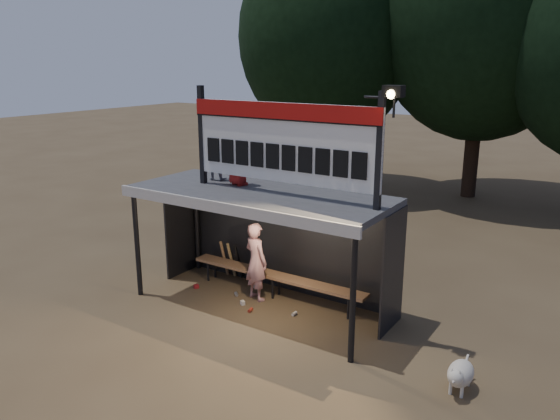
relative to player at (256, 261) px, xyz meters
The scene contains 12 objects.
ground 0.88m from the player, 41.93° to the right, with size 80.00×80.00×0.00m, color #4F3D27.
player is the anchor object (origin of this frame).
child_a 2.27m from the player, behind, with size 0.46×0.36×0.94m, color gray.
child_b 2.11m from the player, behind, with size 0.54×0.35×1.11m, color maroon.
dugout_shelter 1.08m from the player, ahead, with size 5.10×2.08×2.32m.
scoreboard_assembly 2.67m from the player, 16.89° to the right, with size 4.10×0.27×1.99m.
bench 0.55m from the player, 48.80° to the left, with size 4.00×0.35×0.48m.
tree_left 11.46m from the player, 110.92° to the left, with size 6.46×6.46×9.27m.
tree_mid 12.54m from the player, 83.57° to the left, with size 7.22×7.22×10.36m.
dog 4.50m from the player, 13.18° to the right, with size 0.36×0.81×0.49m.
bats 1.28m from the player, 151.96° to the left, with size 0.48×0.33×0.84m.
litter 0.80m from the player, 161.61° to the right, with size 2.51×1.26×0.08m.
Camera 1 is at (5.71, -8.07, 4.66)m, focal length 35.00 mm.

